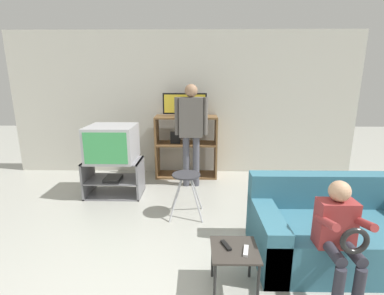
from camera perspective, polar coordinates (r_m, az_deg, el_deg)
name	(u,v)px	position (r m, az deg, el deg)	size (l,w,h in m)	color
wall_back	(184,104)	(5.23, -1.68, 8.85)	(6.40, 0.06, 2.60)	beige
tv_stand	(114,178)	(4.49, -15.65, -6.00)	(0.85, 0.52, 0.56)	slate
television_main	(112,143)	(4.34, -16.05, 0.87)	(0.69, 0.67, 0.53)	#B2B2B7
media_shelf	(186,146)	(5.06, -1.19, 0.31)	(1.10, 0.44, 1.12)	brown
television_flat	(185,105)	(4.92, -1.50, 8.62)	(0.77, 0.20, 0.40)	black
folding_stool	(186,181)	(3.62, -1.19, -6.94)	(0.44, 0.41, 0.58)	#B7B7BC
snack_table	(234,255)	(2.50, 8.68, -20.97)	(0.39, 0.39, 0.40)	#38332D
remote_control_black	(226,245)	(2.48, 6.99, -19.29)	(0.04, 0.14, 0.02)	black
remote_control_white	(246,251)	(2.44, 11.00, -20.09)	(0.04, 0.14, 0.02)	silver
couch	(335,232)	(3.25, 27.30, -15.22)	(1.63, 0.91, 0.78)	teal
person_standing_adult	(191,126)	(4.50, -0.18, 4.50)	(0.53, 0.20, 1.69)	#4C4C56
person_seated_child	(340,232)	(2.59, 28.01, -15.13)	(0.33, 0.43, 0.99)	#2D2D38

